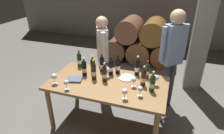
{
  "coord_description": "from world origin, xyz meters",
  "views": [
    {
      "loc": [
        0.82,
        -2.21,
        2.18
      ],
      "look_at": [
        0.0,
        0.2,
        0.91
      ],
      "focal_mm": 30.38,
      "sensor_mm": 36.0,
      "label": 1
    }
  ],
  "objects_px": {
    "wine_glass_4": "(156,78)",
    "wine_glass_1": "(107,70)",
    "wine_bottle_0": "(147,70)",
    "taster_seated_left": "(102,51)",
    "wine_glass_6": "(140,89)",
    "sommelier_presenting": "(173,52)",
    "wine_bottle_5": "(102,64)",
    "wine_bottle_11": "(79,60)",
    "wine_bottle_1": "(143,77)",
    "wine_bottle_4": "(152,83)",
    "wine_glass_2": "(134,80)",
    "wine_bottle_3": "(94,71)",
    "serving_plate": "(126,78)",
    "wine_bottle_10": "(105,73)",
    "wine_bottle_8": "(111,67)",
    "tasting_notebook": "(74,80)",
    "wine_glass_3": "(54,77)",
    "dining_table": "(108,87)",
    "wine_bottle_6": "(137,67)",
    "wine_bottle_7": "(84,68)",
    "wine_glass_5": "(125,92)",
    "wine_bottle_2": "(118,65)",
    "wine_bottle_9": "(93,66)",
    "wine_glass_0": "(66,83)"
  },
  "relations": [
    {
      "from": "wine_glass_4",
      "to": "wine_glass_1",
      "type": "bearing_deg",
      "value": -179.85
    },
    {
      "from": "wine_bottle_0",
      "to": "taster_seated_left",
      "type": "height_order",
      "value": "taster_seated_left"
    },
    {
      "from": "wine_glass_6",
      "to": "sommelier_presenting",
      "type": "relative_size",
      "value": 0.08
    },
    {
      "from": "wine_bottle_5",
      "to": "wine_glass_6",
      "type": "distance_m",
      "value": 0.84
    },
    {
      "from": "wine_bottle_11",
      "to": "wine_bottle_1",
      "type": "bearing_deg",
      "value": -12.63
    },
    {
      "from": "wine_bottle_5",
      "to": "wine_bottle_11",
      "type": "xyz_separation_m",
      "value": [
        -0.42,
        0.04,
        -0.01
      ]
    },
    {
      "from": "wine_bottle_1",
      "to": "wine_bottle_4",
      "type": "height_order",
      "value": "wine_bottle_1"
    },
    {
      "from": "wine_glass_2",
      "to": "taster_seated_left",
      "type": "height_order",
      "value": "taster_seated_left"
    },
    {
      "from": "wine_bottle_3",
      "to": "serving_plate",
      "type": "height_order",
      "value": "wine_bottle_3"
    },
    {
      "from": "wine_bottle_1",
      "to": "wine_bottle_3",
      "type": "distance_m",
      "value": 0.72
    },
    {
      "from": "wine_bottle_5",
      "to": "wine_bottle_10",
      "type": "distance_m",
      "value": 0.3
    },
    {
      "from": "wine_bottle_8",
      "to": "wine_glass_1",
      "type": "relative_size",
      "value": 1.85
    },
    {
      "from": "tasting_notebook",
      "to": "sommelier_presenting",
      "type": "relative_size",
      "value": 0.13
    },
    {
      "from": "wine_glass_3",
      "to": "wine_glass_4",
      "type": "xyz_separation_m",
      "value": [
        1.36,
        0.41,
        0.0
      ]
    },
    {
      "from": "dining_table",
      "to": "wine_bottle_4",
      "type": "relative_size",
      "value": 5.81
    },
    {
      "from": "wine_bottle_4",
      "to": "wine_glass_2",
      "type": "relative_size",
      "value": 1.97
    },
    {
      "from": "wine_bottle_3",
      "to": "wine_bottle_6",
      "type": "distance_m",
      "value": 0.67
    },
    {
      "from": "wine_bottle_0",
      "to": "wine_glass_1",
      "type": "bearing_deg",
      "value": -162.47
    },
    {
      "from": "wine_bottle_7",
      "to": "serving_plate",
      "type": "height_order",
      "value": "wine_bottle_7"
    },
    {
      "from": "wine_bottle_4",
      "to": "wine_glass_3",
      "type": "distance_m",
      "value": 1.36
    },
    {
      "from": "sommelier_presenting",
      "to": "taster_seated_left",
      "type": "bearing_deg",
      "value": -178.56
    },
    {
      "from": "dining_table",
      "to": "wine_glass_5",
      "type": "distance_m",
      "value": 0.51
    },
    {
      "from": "wine_bottle_6",
      "to": "wine_bottle_0",
      "type": "bearing_deg",
      "value": -14.8
    },
    {
      "from": "wine_glass_3",
      "to": "wine_bottle_2",
      "type": "bearing_deg",
      "value": 37.95
    },
    {
      "from": "wine_bottle_9",
      "to": "wine_glass_6",
      "type": "relative_size",
      "value": 1.99
    },
    {
      "from": "wine_bottle_11",
      "to": "wine_glass_0",
      "type": "bearing_deg",
      "value": -77.03
    },
    {
      "from": "wine_bottle_10",
      "to": "wine_bottle_9",
      "type": "bearing_deg",
      "value": 146.12
    },
    {
      "from": "wine_glass_5",
      "to": "tasting_notebook",
      "type": "relative_size",
      "value": 0.68
    },
    {
      "from": "wine_bottle_0",
      "to": "wine_bottle_11",
      "type": "bearing_deg",
      "value": 179.44
    },
    {
      "from": "wine_bottle_2",
      "to": "sommelier_presenting",
      "type": "height_order",
      "value": "sommelier_presenting"
    },
    {
      "from": "wine_bottle_4",
      "to": "wine_glass_5",
      "type": "height_order",
      "value": "wine_bottle_4"
    },
    {
      "from": "dining_table",
      "to": "wine_bottle_2",
      "type": "xyz_separation_m",
      "value": [
        0.06,
        0.31,
        0.23
      ]
    },
    {
      "from": "wine_glass_0",
      "to": "wine_glass_2",
      "type": "distance_m",
      "value": 0.91
    },
    {
      "from": "serving_plate",
      "to": "sommelier_presenting",
      "type": "distance_m",
      "value": 0.86
    },
    {
      "from": "dining_table",
      "to": "wine_bottle_9",
      "type": "relative_size",
      "value": 5.91
    },
    {
      "from": "wine_bottle_1",
      "to": "wine_bottle_2",
      "type": "distance_m",
      "value": 0.5
    },
    {
      "from": "wine_bottle_3",
      "to": "wine_glass_2",
      "type": "xyz_separation_m",
      "value": [
        0.6,
        -0.01,
        -0.03
      ]
    },
    {
      "from": "wine_bottle_1",
      "to": "wine_bottle_6",
      "type": "height_order",
      "value": "wine_bottle_6"
    },
    {
      "from": "wine_bottle_3",
      "to": "wine_bottle_9",
      "type": "relative_size",
      "value": 1.11
    },
    {
      "from": "wine_glass_2",
      "to": "wine_glass_5",
      "type": "distance_m",
      "value": 0.32
    },
    {
      "from": "wine_glass_1",
      "to": "sommelier_presenting",
      "type": "xyz_separation_m",
      "value": [
        0.89,
        0.62,
        0.17
      ]
    },
    {
      "from": "wine_bottle_8",
      "to": "sommelier_presenting",
      "type": "bearing_deg",
      "value": 30.69
    },
    {
      "from": "wine_glass_4",
      "to": "wine_bottle_7",
      "type": "bearing_deg",
      "value": -177.0
    },
    {
      "from": "wine_bottle_1",
      "to": "tasting_notebook",
      "type": "xyz_separation_m",
      "value": [
        -0.98,
        -0.18,
        -0.12
      ]
    },
    {
      "from": "wine_bottle_1",
      "to": "wine_glass_5",
      "type": "height_order",
      "value": "wine_bottle_1"
    },
    {
      "from": "wine_bottle_6",
      "to": "wine_bottle_10",
      "type": "bearing_deg",
      "value": -140.41
    },
    {
      "from": "wine_glass_0",
      "to": "wine_bottle_3",
      "type": "bearing_deg",
      "value": 57.36
    },
    {
      "from": "wine_bottle_4",
      "to": "wine_bottle_6",
      "type": "relative_size",
      "value": 0.93
    },
    {
      "from": "wine_bottle_10",
      "to": "wine_glass_2",
      "type": "bearing_deg",
      "value": -1.89
    },
    {
      "from": "dining_table",
      "to": "wine_bottle_10",
      "type": "relative_size",
      "value": 5.82
    }
  ]
}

